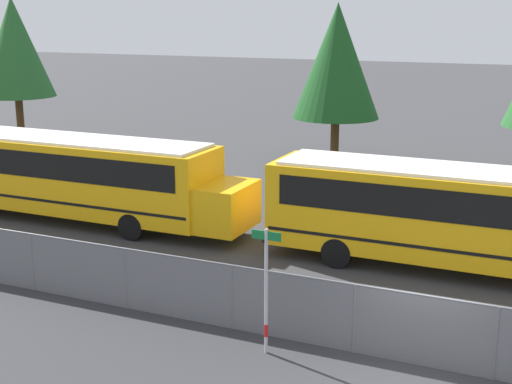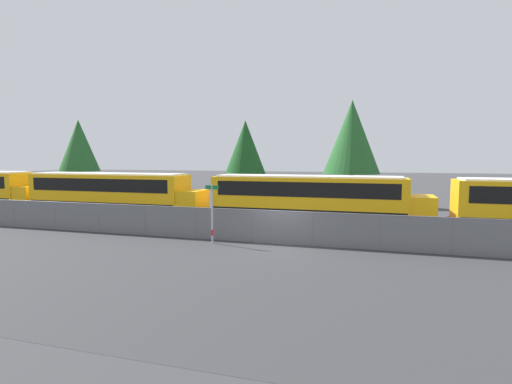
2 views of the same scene
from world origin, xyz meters
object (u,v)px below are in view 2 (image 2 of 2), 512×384
Objects in this scene: tree_0 at (79,146)px; tree_1 at (245,149)px; street_sign at (212,212)px; tree_3 at (352,137)px; school_bus_3 at (312,195)px; school_bus_2 at (112,190)px.

tree_1 is at bearing 5.83° from tree_0.
street_sign is 0.31× the size of tree_3.
school_bus_3 is 30.79m from tree_0.
tree_0 reaches higher than school_bus_3.
school_bus_2 is 1.72× the size of tree_1.
street_sign is 0.37× the size of tree_1.
tree_0 is at bearing 137.41° from school_bus_2.
tree_1 is (-9.08, 13.90, 3.34)m from school_bus_3.
school_bus_2 is at bearing -179.03° from school_bus_3.
street_sign is at bearing -117.99° from school_bus_3.
tree_3 is (29.84, 0.23, 0.52)m from tree_0.
tree_3 is at bearing 82.01° from school_bus_3.
street_sign is (11.01, -6.98, -0.28)m from school_bus_2.
tree_3 reaches higher than tree_0.
school_bus_2 is 15.64m from tree_1.
school_bus_3 is at bearing -23.02° from tree_0.
tree_1 is (19.05, 1.94, -0.41)m from tree_0.
tree_1 reaches higher than school_bus_2.
school_bus_3 is 13.02m from tree_3.
tree_3 is (1.71, 12.18, 4.27)m from school_bus_3.
street_sign is at bearing -32.38° from school_bus_2.
street_sign is (-3.84, -7.23, -0.28)m from school_bus_3.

